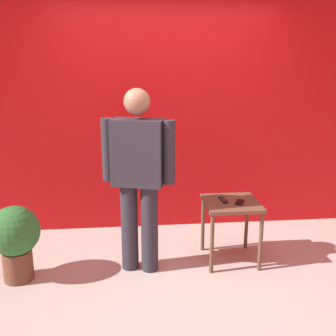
{
  "coord_description": "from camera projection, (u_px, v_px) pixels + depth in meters",
  "views": [
    {
      "loc": [
        -0.4,
        -2.99,
        1.93
      ],
      "look_at": [
        -0.05,
        0.55,
        0.95
      ],
      "focal_mm": 43.39,
      "sensor_mm": 36.0,
      "label": 1
    }
  ],
  "objects": [
    {
      "name": "ground_plane",
      "position": [
        180.0,
        293.0,
        3.42
      ],
      "size": [
        12.0,
        12.0,
        0.0
      ],
      "primitive_type": "plane",
      "color": "#B7B2A8"
    },
    {
      "name": "standing_person",
      "position": [
        138.0,
        173.0,
        3.58
      ],
      "size": [
        0.66,
        0.34,
        1.67
      ],
      "color": "#2D2D38",
      "rests_on": "ground_plane"
    },
    {
      "name": "side_table",
      "position": [
        231.0,
        211.0,
        3.86
      ],
      "size": [
        0.51,
        0.51,
        0.6
      ],
      "color": "brown",
      "rests_on": "ground_plane"
    },
    {
      "name": "cell_phone",
      "position": [
        240.0,
        202.0,
        3.8
      ],
      "size": [
        0.12,
        0.16,
        0.01
      ],
      "primitive_type": "cube",
      "rotation": [
        0.0,
        0.0,
        -0.42
      ],
      "color": "black",
      "rests_on": "side_table"
    },
    {
      "name": "back_wall_red",
      "position": [
        164.0,
        82.0,
        4.42
      ],
      "size": [
        5.39,
        0.12,
        3.32
      ],
      "primitive_type": "cube",
      "color": "red",
      "rests_on": "ground_plane"
    },
    {
      "name": "tv_remote",
      "position": [
        223.0,
        200.0,
        3.85
      ],
      "size": [
        0.06,
        0.17,
        0.02
      ],
      "primitive_type": "cube",
      "rotation": [
        0.0,
        0.0,
        0.09
      ],
      "color": "black",
      "rests_on": "side_table"
    },
    {
      "name": "potted_plant",
      "position": [
        15.0,
        237.0,
        3.53
      ],
      "size": [
        0.44,
        0.44,
        0.69
      ],
      "color": "brown",
      "rests_on": "ground_plane"
    }
  ]
}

